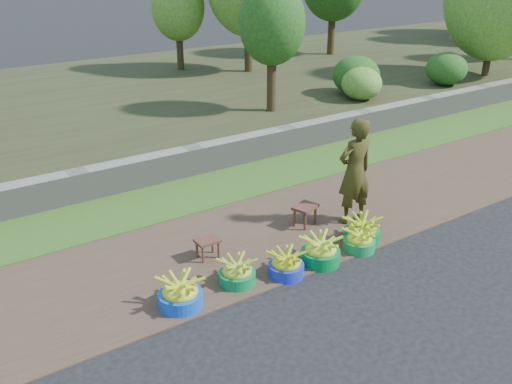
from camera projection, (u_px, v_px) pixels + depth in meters
ground_plane at (334, 265)px, 7.91m from camera, size 120.00×120.00×0.00m
dirt_shoulder at (281, 230)px, 8.86m from camera, size 80.00×2.50×0.02m
grass_verge at (216, 187)px, 10.37m from camera, size 80.00×1.50×0.04m
retaining_wall at (193, 161)px, 10.91m from camera, size 80.00×0.35×0.55m
earth_bank at (103, 106)px, 14.64m from camera, size 80.00×10.00×0.50m
vegetation at (245, 4)px, 15.17m from camera, size 37.92×8.64×4.36m
basin_a at (180, 294)px, 6.95m from camera, size 0.55×0.55×0.41m
basin_b at (237, 273)px, 7.43m from camera, size 0.49×0.49×0.37m
basin_c at (286, 265)px, 7.62m from camera, size 0.49×0.49×0.36m
basin_d at (321, 251)px, 7.91m from camera, size 0.55×0.55×0.41m
basin_e at (359, 240)px, 8.25m from camera, size 0.47×0.47×0.35m
basin_f at (362, 231)px, 8.47m from camera, size 0.54×0.54×0.41m
stool_left at (208, 243)px, 7.98m from camera, size 0.33×0.26×0.29m
stool_right at (305, 210)px, 8.90m from camera, size 0.45×0.39×0.33m
vendor_woman at (355, 171)px, 8.79m from camera, size 0.64×0.44×1.70m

